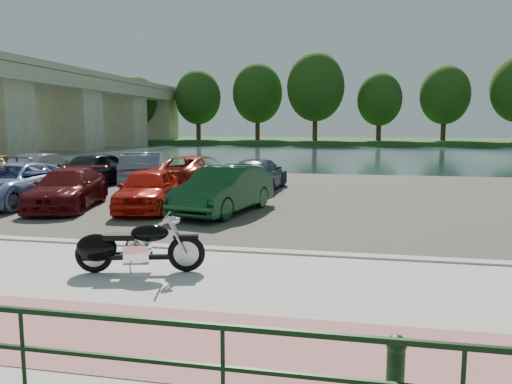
% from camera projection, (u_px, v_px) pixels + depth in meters
% --- Properties ---
extents(ground, '(200.00, 200.00, 0.00)m').
position_uv_depth(ground, '(173.00, 282.00, 8.77)').
color(ground, '#595447').
rests_on(ground, ground).
extents(promenade, '(60.00, 6.00, 0.10)m').
position_uv_depth(promenade, '(150.00, 298.00, 7.79)').
color(promenade, '#A3A099').
rests_on(promenade, ground).
extents(pink_path, '(60.00, 2.00, 0.01)m').
position_uv_depth(pink_path, '(102.00, 334.00, 6.33)').
color(pink_path, '#AA6460').
rests_on(pink_path, promenade).
extents(kerb, '(60.00, 0.30, 0.14)m').
position_uv_depth(kerb, '(207.00, 250.00, 10.71)').
color(kerb, '#A3A099').
rests_on(kerb, ground).
extents(parking_lot, '(60.00, 18.00, 0.04)m').
position_uv_depth(parking_lot, '(275.00, 196.00, 19.45)').
color(parking_lot, '#453F38').
rests_on(parking_lot, ground).
extents(river, '(120.00, 40.00, 0.00)m').
position_uv_depth(river, '(324.00, 154.00, 47.62)').
color(river, '#192D2D').
rests_on(river, ground).
extents(far_bank, '(120.00, 24.00, 0.60)m').
position_uv_depth(far_bank, '(338.00, 141.00, 78.66)').
color(far_bank, '#264819').
rests_on(far_bank, ground).
extents(bridge, '(7.00, 56.00, 8.55)m').
position_uv_depth(bridge, '(63.00, 99.00, 53.43)').
color(bridge, tan).
rests_on(bridge, ground).
extents(railing, '(24.04, 0.05, 0.90)m').
position_uv_depth(railing, '(21.00, 330.00, 4.78)').
color(railing, black).
rests_on(railing, promenade).
extents(far_trees, '(70.25, 10.68, 12.52)m').
position_uv_depth(far_trees, '(368.00, 92.00, 70.82)').
color(far_trees, '#3E2516').
rests_on(far_trees, far_bank).
extents(motorcycle, '(2.29, 0.92, 1.05)m').
position_uv_depth(motorcycle, '(128.00, 247.00, 8.95)').
color(motorcycle, black).
rests_on(motorcycle, promenade).
extents(car_2, '(2.46, 5.17, 1.43)m').
position_uv_depth(car_2, '(12.00, 184.00, 17.01)').
color(car_2, '#92AAD4').
rests_on(car_2, parking_lot).
extents(car_3, '(2.79, 4.72, 1.28)m').
position_uv_depth(car_3, '(68.00, 189.00, 16.32)').
color(car_3, '#520B0E').
rests_on(car_3, parking_lot).
extents(car_4, '(2.33, 4.20, 1.35)m').
position_uv_depth(car_4, '(148.00, 189.00, 15.88)').
color(car_4, red).
rests_on(car_4, parking_lot).
extents(car_5, '(2.44, 4.64, 1.45)m').
position_uv_depth(car_5, '(224.00, 190.00, 15.41)').
color(car_5, '#103C1D').
rests_on(car_5, parking_lot).
extents(car_7, '(2.35, 5.15, 1.46)m').
position_uv_depth(car_7, '(43.00, 168.00, 23.06)').
color(car_7, gray).
rests_on(car_7, parking_lot).
extents(car_8, '(2.38, 4.66, 1.52)m').
position_uv_depth(car_8, '(101.00, 168.00, 22.86)').
color(car_8, black).
rests_on(car_8, parking_lot).
extents(car_9, '(3.08, 4.96, 1.54)m').
position_uv_depth(car_9, '(143.00, 169.00, 21.93)').
color(car_9, slate).
rests_on(car_9, parking_lot).
extents(car_10, '(3.03, 5.41, 1.43)m').
position_uv_depth(car_10, '(196.00, 172.00, 21.42)').
color(car_10, '#A32B1B').
rests_on(car_10, parking_lot).
extents(car_11, '(2.01, 4.58, 1.31)m').
position_uv_depth(car_11, '(258.00, 174.00, 20.98)').
color(car_11, '#293751').
rests_on(car_11, parking_lot).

